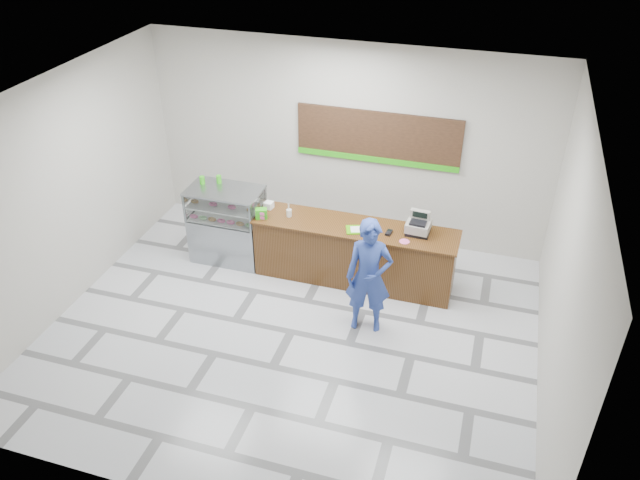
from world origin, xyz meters
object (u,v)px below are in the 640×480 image
(sales_counter, at_px, (354,253))
(serving_tray, at_px, (358,230))
(cash_register, at_px, (418,225))
(display_case, at_px, (227,224))
(customer, at_px, (369,277))

(sales_counter, xyz_separation_m, serving_tray, (0.07, -0.11, 0.52))
(sales_counter, distance_m, cash_register, 1.17)
(display_case, xyz_separation_m, serving_tray, (2.29, -0.11, 0.36))
(customer, bearing_deg, display_case, 149.27)
(cash_register, distance_m, customer, 1.31)
(serving_tray, bearing_deg, cash_register, -5.72)
(sales_counter, xyz_separation_m, cash_register, (0.97, 0.11, 0.64))
(sales_counter, bearing_deg, serving_tray, -57.69)
(display_case, bearing_deg, cash_register, 1.93)
(serving_tray, distance_m, customer, 1.07)
(sales_counter, relative_size, cash_register, 8.29)
(sales_counter, height_order, serving_tray, serving_tray)
(serving_tray, bearing_deg, sales_counter, 103.21)
(cash_register, xyz_separation_m, serving_tray, (-0.90, -0.21, -0.12))
(sales_counter, bearing_deg, cash_register, 6.28)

